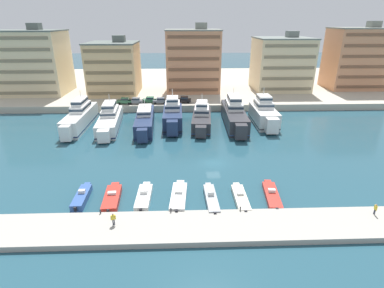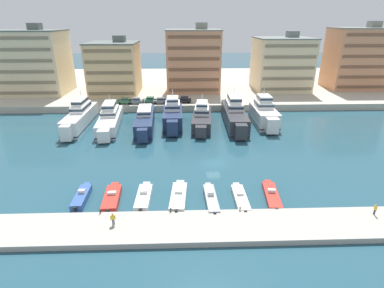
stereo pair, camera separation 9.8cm
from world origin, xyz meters
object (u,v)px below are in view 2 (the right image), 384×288
(motorboat_white_mid_left, at_px, (144,197))
(motorboat_white_center_left, at_px, (179,197))
(yacht_navy_center_left, at_px, (173,116))
(yacht_white_left, at_px, (110,119))
(car_black_center_right, at_px, (184,99))
(yacht_charcoal_center, at_px, (202,118))
(car_grey_left, at_px, (136,100))
(pedestrian_near_edge, at_px, (113,218))
(car_grey_center_left, at_px, (161,100))
(motorboat_blue_far_left, at_px, (82,197))
(yacht_white_mid_right, at_px, (264,114))
(car_green_far_left, at_px, (125,101))
(yacht_charcoal_center_right, at_px, (234,114))
(car_green_mid_left, at_px, (150,100))
(yacht_white_far_left, at_px, (80,117))
(motorboat_cream_center_right, at_px, (240,198))
(pedestrian_mid_deck, at_px, (375,208))
(motorboat_red_left, at_px, (112,198))
(motorboat_red_mid_right, at_px, (272,195))
(yacht_navy_mid_left, at_px, (145,120))
(motorboat_grey_center, at_px, (211,199))
(car_white_center, at_px, (172,100))

(motorboat_white_mid_left, distance_m, motorboat_white_center_left, 5.02)
(yacht_navy_center_left, height_order, motorboat_white_center_left, yacht_navy_center_left)
(yacht_white_left, distance_m, car_black_center_right, 24.04)
(yacht_charcoal_center, bearing_deg, yacht_navy_center_left, 176.70)
(car_grey_left, xyz_separation_m, pedestrian_near_edge, (4.53, -53.86, -1.14))
(car_grey_center_left, height_order, car_black_center_right, same)
(motorboat_blue_far_left, bearing_deg, yacht_white_mid_right, 43.51)
(car_black_center_right, bearing_deg, car_green_far_left, -177.45)
(car_grey_left, bearing_deg, yacht_charcoal_center_right, -27.45)
(yacht_navy_center_left, xyz_separation_m, car_green_mid_left, (-7.01, 14.99, 0.30))
(yacht_white_far_left, height_order, motorboat_cream_center_right, yacht_white_far_left)
(yacht_white_far_left, distance_m, car_grey_center_left, 23.34)
(yacht_white_far_left, distance_m, yacht_charcoal_center, 29.49)
(yacht_white_far_left, distance_m, pedestrian_mid_deck, 62.79)
(motorboat_blue_far_left, xyz_separation_m, car_grey_center_left, (8.48, 46.89, 2.33))
(motorboat_cream_center_right, relative_size, car_grey_left, 1.89)
(motorboat_red_left, xyz_separation_m, car_grey_left, (-2.92, 47.34, 2.37))
(motorboat_red_mid_right, distance_m, car_black_center_right, 49.72)
(motorboat_blue_far_left, relative_size, pedestrian_near_edge, 4.27)
(motorboat_white_mid_left, bearing_deg, car_green_far_left, 102.69)
(yacht_white_mid_right, relative_size, car_grey_center_left, 3.97)
(yacht_charcoal_center, bearing_deg, motorboat_red_mid_right, -75.95)
(motorboat_cream_center_right, xyz_separation_m, car_black_center_right, (-7.58, 48.79, 2.43))
(yacht_charcoal_center, xyz_separation_m, car_green_mid_left, (-14.08, 15.40, 0.79))
(car_grey_left, xyz_separation_m, car_black_center_right, (13.82, 0.81, 0.00))
(yacht_white_far_left, height_order, motorboat_blue_far_left, yacht_white_far_left)
(yacht_charcoal_center, xyz_separation_m, motorboat_red_mid_right, (8.19, -32.73, -1.68))
(yacht_charcoal_center, distance_m, motorboat_red_mid_right, 33.78)
(motorboat_blue_far_left, bearing_deg, pedestrian_near_edge, -48.95)
(yacht_charcoal_center_right, xyz_separation_m, car_grey_center_left, (-19.13, 13.52, 0.32))
(car_green_mid_left, bearing_deg, car_green_far_left, -173.64)
(yacht_white_mid_right, height_order, motorboat_cream_center_right, yacht_white_mid_right)
(yacht_white_left, xyz_separation_m, yacht_navy_mid_left, (8.50, -0.80, -0.15))
(yacht_navy_center_left, relative_size, yacht_charcoal_center, 0.92)
(yacht_white_left, bearing_deg, yacht_charcoal_center, 1.14)
(motorboat_white_mid_left, bearing_deg, pedestrian_mid_deck, -10.29)
(motorboat_white_mid_left, height_order, motorboat_grey_center, motorboat_grey_center)
(yacht_white_mid_right, distance_m, car_black_center_right, 24.48)
(motorboat_red_mid_right, distance_m, car_white_center, 49.97)
(motorboat_cream_center_right, height_order, pedestrian_near_edge, pedestrian_near_edge)
(yacht_charcoal_center, height_order, motorboat_grey_center, yacht_charcoal_center)
(pedestrian_near_edge, bearing_deg, pedestrian_mid_deck, 1.65)
(motorboat_red_mid_right, bearing_deg, motorboat_cream_center_right, -171.76)
(pedestrian_near_edge, bearing_deg, motorboat_cream_center_right, 19.22)
(motorboat_white_center_left, distance_m, car_green_far_left, 50.16)
(pedestrian_near_edge, bearing_deg, yacht_charcoal_center_right, 61.83)
(motorboat_white_mid_left, bearing_deg, yacht_white_left, 109.97)
(motorboat_blue_far_left, bearing_deg, motorboat_white_center_left, -2.43)
(pedestrian_near_edge, bearing_deg, car_grey_center_left, 87.39)
(motorboat_blue_far_left, height_order, car_grey_left, car_grey_left)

